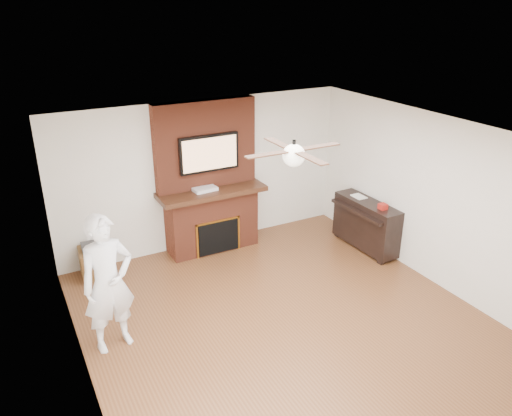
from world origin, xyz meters
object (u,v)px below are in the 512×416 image
fireplace (210,192)px  side_table (96,261)px  piano (366,223)px  person (108,284)px

fireplace → side_table: fireplace is taller
side_table → piano: size_ratio=0.41×
side_table → fireplace: bearing=5.5°
fireplace → person: (-2.10, -1.88, -0.12)m
person → side_table: (0.16, 1.81, -0.62)m
fireplace → side_table: bearing=-178.0°
fireplace → piano: 2.68m
side_table → piano: (4.24, -1.21, 0.21)m
fireplace → person: bearing=-138.2°
person → piano: size_ratio=1.33×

